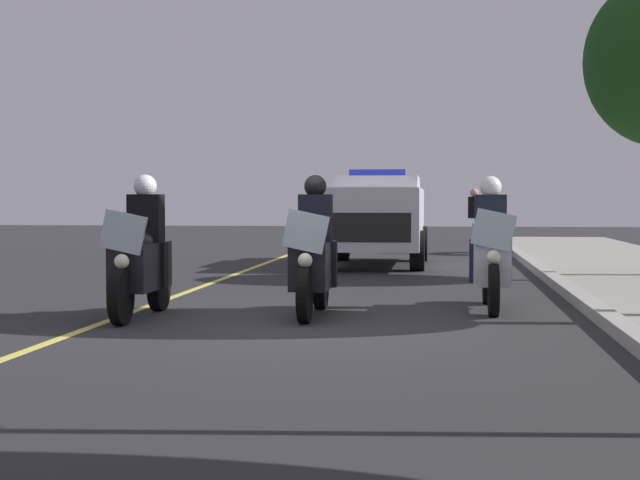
{
  "coord_description": "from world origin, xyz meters",
  "views": [
    {
      "loc": [
        11.16,
        1.54,
        1.43
      ],
      "look_at": [
        -1.39,
        0.0,
        0.9
      ],
      "focal_mm": 55.82,
      "sensor_mm": 36.0,
      "label": 1
    }
  ],
  "objects_px": {
    "police_motorcycle_trailing": "(491,255)",
    "police_suv": "(377,216)",
    "cyclist_background": "(474,221)",
    "police_motorcycle_lead_right": "(313,258)",
    "police_motorcycle_lead_left": "(141,259)"
  },
  "relations": [
    {
      "from": "police_motorcycle_lead_left",
      "to": "cyclist_background",
      "type": "xyz_separation_m",
      "value": [
        -14.42,
        4.41,
        0.14
      ]
    },
    {
      "from": "police_motorcycle_trailing",
      "to": "police_motorcycle_lead_right",
      "type": "bearing_deg",
      "value": -67.82
    },
    {
      "from": "police_motorcycle_lead_left",
      "to": "cyclist_background",
      "type": "relative_size",
      "value": 1.22
    },
    {
      "from": "police_motorcycle_lead_left",
      "to": "police_suv",
      "type": "bearing_deg",
      "value": 167.19
    },
    {
      "from": "police_motorcycle_lead_right",
      "to": "police_suv",
      "type": "relative_size",
      "value": 0.44
    },
    {
      "from": "police_motorcycle_lead_left",
      "to": "police_suv",
      "type": "relative_size",
      "value": 0.44
    },
    {
      "from": "police_motorcycle_trailing",
      "to": "police_suv",
      "type": "bearing_deg",
      "value": -166.52
    },
    {
      "from": "police_motorcycle_lead_right",
      "to": "police_motorcycle_lead_left",
      "type": "bearing_deg",
      "value": -77.42
    },
    {
      "from": "police_suv",
      "to": "cyclist_background",
      "type": "xyz_separation_m",
      "value": [
        -4.73,
        2.21,
        -0.22
      ]
    },
    {
      "from": "police_motorcycle_lead_left",
      "to": "police_motorcycle_trailing",
      "type": "distance_m",
      "value": 4.41
    },
    {
      "from": "cyclist_background",
      "to": "police_motorcycle_lead_left",
      "type": "bearing_deg",
      "value": -17.0
    },
    {
      "from": "police_motorcycle_lead_right",
      "to": "police_motorcycle_trailing",
      "type": "height_order",
      "value": "same"
    },
    {
      "from": "police_motorcycle_trailing",
      "to": "police_suv",
      "type": "relative_size",
      "value": 0.44
    },
    {
      "from": "police_motorcycle_lead_left",
      "to": "police_motorcycle_lead_right",
      "type": "height_order",
      "value": "same"
    },
    {
      "from": "cyclist_background",
      "to": "police_motorcycle_lead_right",
      "type": "bearing_deg",
      "value": -9.69
    }
  ]
}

